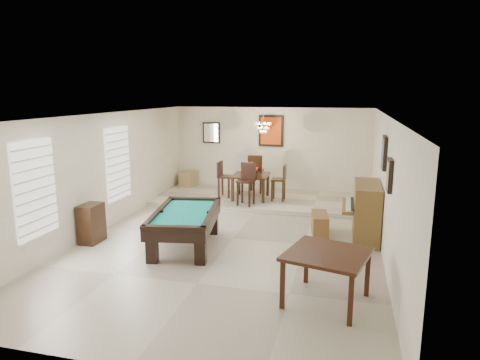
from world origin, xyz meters
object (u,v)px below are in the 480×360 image
at_px(upright_piano, 360,211).
at_px(dining_table, 251,184).
at_px(dining_chair_east, 278,182).
at_px(chandelier, 263,124).
at_px(piano_bench, 320,224).
at_px(dining_chair_west, 225,179).
at_px(apothecary_chest, 91,223).
at_px(corner_bench, 188,179).
at_px(pool_table, 185,230).
at_px(dining_chair_north, 256,173).
at_px(flower_vase, 251,166).
at_px(square_table, 326,277).
at_px(dining_chair_south, 246,184).

height_order(upright_piano, dining_table, upright_piano).
bearing_deg(dining_chair_east, chandelier, -111.89).
relative_size(dining_table, chandelier, 1.62).
relative_size(piano_bench, dining_chair_west, 0.83).
bearing_deg(dining_table, apothecary_chest, -122.08).
height_order(apothecary_chest, corner_bench, apothecary_chest).
height_order(pool_table, dining_chair_north, dining_chair_north).
xyz_separation_m(dining_chair_west, dining_chair_east, (1.52, -0.04, -0.00)).
height_order(flower_vase, dining_chair_west, flower_vase).
height_order(pool_table, apothecary_chest, apothecary_chest).
bearing_deg(piano_bench, dining_chair_west, 140.26).
distance_m(apothecary_chest, dining_table, 4.66).
height_order(upright_piano, dining_chair_west, upright_piano).
relative_size(upright_piano, apothecary_chest, 1.77).
bearing_deg(dining_chair_north, square_table, 109.74).
relative_size(pool_table, flower_vase, 8.29).
xyz_separation_m(upright_piano, dining_chair_east, (-2.10, 2.33, 0.03)).
bearing_deg(flower_vase, dining_chair_south, -87.42).
bearing_deg(chandelier, square_table, -69.74).
xyz_separation_m(piano_bench, apothecary_chest, (-4.54, -1.64, 0.17)).
distance_m(piano_bench, dining_chair_east, 2.65).
relative_size(square_table, dining_chair_south, 1.01).
bearing_deg(dining_chair_west, dining_chair_south, -130.19).
bearing_deg(piano_bench, chandelier, 125.43).
bearing_deg(dining_chair_north, corner_bench, -9.28).
distance_m(dining_chair_north, chandelier, 1.66).
bearing_deg(dining_table, upright_piano, -39.23).
bearing_deg(apothecary_chest, piano_bench, 19.86).
bearing_deg(piano_bench, dining_table, 131.77).
xyz_separation_m(upright_piano, dining_table, (-2.88, 2.35, -0.07)).
bearing_deg(flower_vase, dining_chair_north, 91.02).
xyz_separation_m(flower_vase, corner_bench, (-2.28, 1.10, -0.70)).
relative_size(dining_chair_south, dining_chair_east, 1.10).
bearing_deg(upright_piano, dining_chair_south, 150.24).
height_order(pool_table, dining_chair_east, dining_chair_east).
xyz_separation_m(pool_table, apothecary_chest, (-1.98, -0.21, 0.05)).
xyz_separation_m(pool_table, dining_chair_east, (1.28, 3.72, 0.27)).
height_order(dining_chair_south, corner_bench, dining_chair_south).
bearing_deg(chandelier, dining_chair_east, -21.24).
xyz_separation_m(pool_table, dining_chair_south, (0.53, 3.02, 0.32)).
bearing_deg(upright_piano, dining_chair_north, 132.77).
height_order(upright_piano, apothecary_chest, upright_piano).
distance_m(square_table, apothecary_chest, 5.04).
xyz_separation_m(dining_chair_west, corner_bench, (-1.55, 1.08, -0.27)).
height_order(apothecary_chest, dining_table, dining_table).
relative_size(square_table, dining_chair_west, 1.11).
distance_m(flower_vase, dining_chair_east, 0.89).
distance_m(piano_bench, flower_vase, 3.20).
bearing_deg(upright_piano, dining_chair_east, 132.03).
height_order(upright_piano, dining_chair_south, dining_chair_south).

